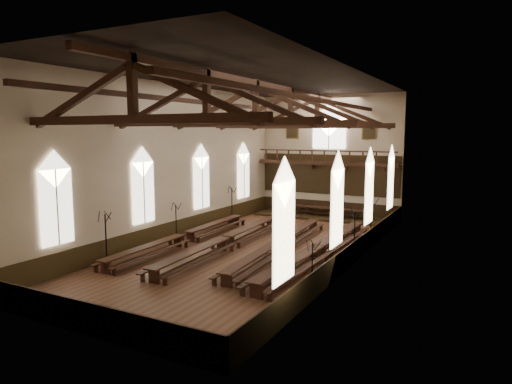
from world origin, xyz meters
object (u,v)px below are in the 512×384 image
candelabrum_left_near (106,248)px  candelabrum_left_mid (176,229)px  refectory_row_d (318,249)px  candelabrum_right_near (312,276)px  refectory_row_a (184,236)px  candelabrum_right_mid (354,241)px  high_table (325,209)px  candelabrum_right_far (371,228)px  refectory_row_c (279,243)px  refectory_row_b (225,240)px  candelabrum_left_far (232,211)px  dais (325,217)px

candelabrum_left_near → candelabrum_left_mid: candelabrum_left_near is taller
refectory_row_d → candelabrum_right_near: candelabrum_right_near is taller
refectory_row_d → refectory_row_a: bearing=-174.8°
candelabrum_right_near → candelabrum_right_mid: 6.61m
candelabrum_left_near → high_table: bearing=71.8°
refectory_row_d → high_table: high_table is taller
candelabrum_left_mid → high_table: bearing=63.8°
candelabrum_right_far → high_table: bearing=130.0°
refectory_row_c → candelabrum_right_mid: (4.09, 1.21, 0.31)m
refectory_row_b → refectory_row_c: refectory_row_b is taller
candelabrum_left_near → candelabrum_left_far: size_ratio=1.01×
candelabrum_left_near → candelabrum_right_mid: candelabrum_left_near is taller
refectory_row_b → candelabrum_left_far: size_ratio=5.19×
candelabrum_left_mid → candelabrum_right_mid: candelabrum_right_mid is taller
dais → candelabrum_right_near: size_ratio=5.00×
candelabrum_left_far → candelabrum_right_far: size_ratio=0.99×
refectory_row_b → dais: size_ratio=1.28×
dais → candelabrum_left_near: bearing=-108.2°
refectory_row_b → candelabrum_left_far: candelabrum_left_far is taller
refectory_row_b → candelabrum_left_mid: 3.89m
refectory_row_d → candelabrum_right_far: bearing=73.5°
refectory_row_c → candelabrum_right_mid: bearing=16.4°
candelabrum_right_far → candelabrum_left_mid: bearing=-153.4°
high_table → candelabrum_right_far: bearing=-50.0°
refectory_row_c → candelabrum_left_near: bearing=-136.9°
refectory_row_b → candelabrum_right_far: (7.22, 5.84, 0.31)m
refectory_row_d → refectory_row_b: bearing=-174.3°
candelabrum_left_near → candelabrum_right_far: size_ratio=1.00×
refectory_row_a → candelabrum_right_far: candelabrum_right_far is taller
high_table → candelabrum_left_near: candelabrum_left_near is taller
refectory_row_b → candelabrum_right_near: size_ratio=6.40×
refectory_row_c → refectory_row_b: bearing=-163.9°
refectory_row_a → high_table: high_table is taller
dais → candelabrum_right_near: bearing=-72.4°
candelabrum_right_near → candelabrum_right_far: candelabrum_right_far is taller
refectory_row_c → candelabrum_left_near: (-7.01, -6.55, 0.34)m
high_table → candelabrum_left_far: candelabrum_left_far is taller
dais → candelabrum_left_far: 7.64m
refectory_row_d → candelabrum_left_near: candelabrum_left_near is taller
candelabrum_right_mid → candelabrum_right_far: candelabrum_right_far is taller
refectory_row_b → candelabrum_right_far: size_ratio=5.14×
candelabrum_right_far → refectory_row_c: bearing=-129.7°
refectory_row_c → dais: size_ratio=1.25×
high_table → candelabrum_left_far: size_ratio=2.73×
refectory_row_d → candelabrum_left_mid: (-9.54, -0.28, 0.18)m
refectory_row_d → candelabrum_left_far: bearing=145.0°
high_table → refectory_row_c: bearing=-84.0°
dais → candelabrum_left_far: (-5.83, -4.88, 0.76)m
candelabrum_left_far → candelabrum_right_near: candelabrum_left_far is taller
high_table → candelabrum_left_mid: (-5.83, -11.84, -0.05)m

